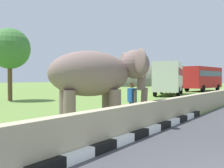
# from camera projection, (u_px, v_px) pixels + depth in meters

# --- Properties ---
(striped_curb) EXTENTS (16.20, 0.20, 0.24)m
(striped_curb) POSITION_uv_depth(u_px,v_px,m) (92.00, 151.00, 5.97)
(striped_curb) COLOR white
(striped_curb) RESTS_ON ground_plane
(barrier_parapet) EXTENTS (28.00, 0.36, 1.00)m
(barrier_parapet) POSITION_uv_depth(u_px,v_px,m) (132.00, 120.00, 8.06)
(barrier_parapet) COLOR tan
(barrier_parapet) RESTS_ON ground_plane
(elephant) EXTENTS (3.94, 3.61, 2.96)m
(elephant) POSITION_uv_depth(u_px,v_px,m) (99.00, 75.00, 9.81)
(elephant) COLOR #7D655F
(elephant) RESTS_ON ground_plane
(person_handler) EXTENTS (0.41, 0.59, 1.66)m
(person_handler) POSITION_uv_depth(u_px,v_px,m) (132.00, 100.00, 10.90)
(person_handler) COLOR navy
(person_handler) RESTS_ON ground_plane
(bus_white) EXTENTS (8.48, 4.75, 3.50)m
(bus_white) POSITION_uv_depth(u_px,v_px,m) (169.00, 76.00, 28.53)
(bus_white) COLOR silver
(bus_white) RESTS_ON ground_plane
(bus_red) EXTENTS (8.79, 3.50, 3.50)m
(bus_red) POSITION_uv_depth(u_px,v_px,m) (203.00, 77.00, 37.85)
(bus_red) COLOR #B21E1E
(bus_red) RESTS_ON ground_plane
(cow_near) EXTENTS (1.45, 1.77, 1.23)m
(cow_near) POSITION_uv_depth(u_px,v_px,m) (170.00, 88.00, 27.25)
(cow_near) COLOR tan
(cow_near) RESTS_ON ground_plane
(tree_distant) EXTENTS (3.33, 3.33, 5.94)m
(tree_distant) POSITION_uv_depth(u_px,v_px,m) (10.00, 49.00, 21.18)
(tree_distant) COLOR brown
(tree_distant) RESTS_ON ground_plane
(hill_east) EXTENTS (31.03, 24.82, 14.43)m
(hill_east) POSITION_uv_depth(u_px,v_px,m) (119.00, 85.00, 71.84)
(hill_east) COLOR #686956
(hill_east) RESTS_ON ground_plane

